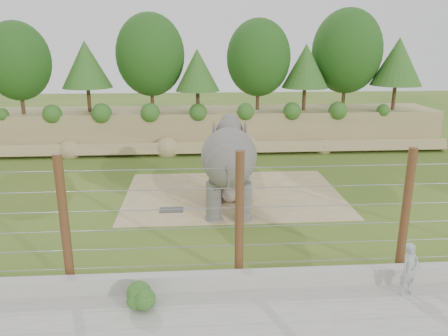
{
  "coord_description": "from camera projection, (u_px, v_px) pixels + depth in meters",
  "views": [
    {
      "loc": [
        -1.26,
        -16.24,
        6.95
      ],
      "look_at": [
        0.0,
        2.0,
        1.6
      ],
      "focal_mm": 35.0,
      "sensor_mm": 36.0,
      "label": 1
    }
  ],
  "objects": [
    {
      "name": "back_embankment",
      "position": [
        222.0,
        88.0,
        28.65
      ],
      "size": [
        30.0,
        5.52,
        8.77
      ],
      "color": "#9C8559",
      "rests_on": "ground"
    },
    {
      "name": "stone_ball",
      "position": [
        230.0,
        194.0,
        19.37
      ],
      "size": [
        0.76,
        0.76,
        0.76
      ],
      "primitive_type": "sphere",
      "color": "gray",
      "rests_on": "dirt_patch"
    },
    {
      "name": "retaining_wall",
      "position": [
        241.0,
        279.0,
        12.73
      ],
      "size": [
        26.0,
        0.35,
        0.5
      ],
      "primitive_type": "cube",
      "color": "#9D9C91",
      "rests_on": "ground"
    },
    {
      "name": "zookeeper",
      "position": [
        409.0,
        269.0,
        12.21
      ],
      "size": [
        0.67,
        0.57,
        1.57
      ],
      "primitive_type": "imported",
      "rotation": [
        0.0,
        0.0,
        0.4
      ],
      "color": "#A5ABAE",
      "rests_on": "walkway"
    },
    {
      "name": "walkway_shrub",
      "position": [
        141.0,
        296.0,
        11.75
      ],
      "size": [
        0.67,
        0.67,
        0.67
      ],
      "primitive_type": "sphere",
      "color": "#195618",
      "rests_on": "walkway"
    },
    {
      "name": "ground",
      "position": [
        227.0,
        220.0,
        17.58
      ],
      "size": [
        90.0,
        90.0,
        0.0
      ],
      "primitive_type": "plane",
      "color": "#42661F",
      "rests_on": "ground"
    },
    {
      "name": "barrier_fence",
      "position": [
        239.0,
        217.0,
        12.71
      ],
      "size": [
        20.26,
        0.26,
        4.0
      ],
      "color": "#52351C",
      "rests_on": "ground"
    },
    {
      "name": "drain_grate",
      "position": [
        171.0,
        210.0,
        18.54
      ],
      "size": [
        1.0,
        0.6,
        0.03
      ],
      "primitive_type": "cube",
      "color": "#262628",
      "rests_on": "dirt_patch"
    },
    {
      "name": "walkway",
      "position": [
        249.0,
        330.0,
        10.88
      ],
      "size": [
        26.0,
        4.0,
        0.01
      ],
      "primitive_type": "cube",
      "color": "#9D9C91",
      "rests_on": "ground"
    },
    {
      "name": "elephant",
      "position": [
        229.0,
        169.0,
        18.02
      ],
      "size": [
        2.39,
        4.75,
        3.72
      ],
      "primitive_type": null,
      "rotation": [
        0.0,
        0.0,
        -0.09
      ],
      "color": "#605C57",
      "rests_on": "ground"
    },
    {
      "name": "dirt_patch",
      "position": [
        233.0,
        194.0,
        20.49
      ],
      "size": [
        10.0,
        7.0,
        0.02
      ],
      "primitive_type": "cube",
      "color": "tan",
      "rests_on": "ground"
    }
  ]
}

